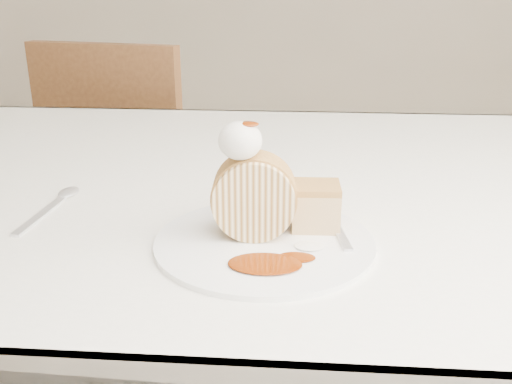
{
  "coord_description": "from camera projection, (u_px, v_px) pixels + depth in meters",
  "views": [
    {
      "loc": [
        0.05,
        -0.61,
        1.02
      ],
      "look_at": [
        0.0,
        -0.03,
        0.81
      ],
      "focal_mm": 40.0,
      "sensor_mm": 36.0,
      "label": 1
    }
  ],
  "objects": [
    {
      "name": "cake_chunk",
      "position": [
        315.0,
        209.0,
        0.65
      ],
      "size": [
        0.06,
        0.05,
        0.04
      ],
      "primitive_type": "cube",
      "rotation": [
        0.0,
        0.0,
        0.03
      ],
      "color": "#B38643",
      "rests_on": "plate"
    },
    {
      "name": "chair_far",
      "position": [
        131.0,
        174.0,
        1.64
      ],
      "size": [
        0.49,
        0.49,
        0.88
      ],
      "rotation": [
        0.0,
        0.0,
        2.93
      ],
      "color": "brown",
      "rests_on": "ground"
    },
    {
      "name": "spoon",
      "position": [
        40.0,
        216.0,
        0.7
      ],
      "size": [
        0.03,
        0.15,
        0.0
      ],
      "primitive_type": "cube",
      "rotation": [
        0.0,
        0.0,
        -0.06
      ],
      "color": "silver",
      "rests_on": "table"
    },
    {
      "name": "caramel_drizzle",
      "position": [
        248.0,
        119.0,
        0.59
      ],
      "size": [
        0.02,
        0.02,
        0.01
      ],
      "primitive_type": "ellipsoid",
      "color": "#682204",
      "rests_on": "whipped_cream"
    },
    {
      "name": "fork",
      "position": [
        338.0,
        230.0,
        0.65
      ],
      "size": [
        0.04,
        0.14,
        0.0
      ],
      "primitive_type": "cube",
      "rotation": [
        0.0,
        0.0,
        0.17
      ],
      "color": "silver",
      "rests_on": "plate"
    },
    {
      "name": "caramel_pool",
      "position": [
        265.0,
        264.0,
        0.57
      ],
      "size": [
        0.08,
        0.05,
        0.0
      ],
      "primitive_type": null,
      "rotation": [
        0.0,
        0.0,
        0.03
      ],
      "color": "#682204",
      "rests_on": "plate"
    },
    {
      "name": "roulade_slice",
      "position": [
        254.0,
        197.0,
        0.62
      ],
      "size": [
        0.09,
        0.05,
        0.09
      ],
      "primitive_type": "cylinder",
      "rotation": [
        1.57,
        0.0,
        0.05
      ],
      "color": "beige",
      "rests_on": "plate"
    },
    {
      "name": "plate",
      "position": [
        264.0,
        242.0,
        0.63
      ],
      "size": [
        0.25,
        0.25,
        0.01
      ],
      "primitive_type": "cylinder",
      "rotation": [
        0.0,
        0.0,
        0.03
      ],
      "color": "white",
      "rests_on": "table"
    },
    {
      "name": "table",
      "position": [
        266.0,
        230.0,
        0.88
      ],
      "size": [
        1.4,
        0.9,
        0.75
      ],
      "color": "silver",
      "rests_on": "ground"
    },
    {
      "name": "whipped_cream",
      "position": [
        240.0,
        141.0,
        0.6
      ],
      "size": [
        0.05,
        0.05,
        0.04
      ],
      "primitive_type": "ellipsoid",
      "color": "white",
      "rests_on": "roulade_slice"
    }
  ]
}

